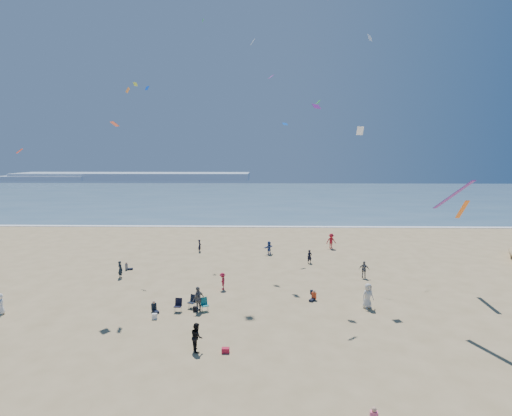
{
  "coord_description": "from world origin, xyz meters",
  "views": [
    {
      "loc": [
        2.61,
        -19.28,
        11.69
      ],
      "look_at": [
        2.0,
        8.0,
        8.05
      ],
      "focal_mm": 28.0,
      "sensor_mm": 36.0,
      "label": 1
    }
  ],
  "objects": [
    {
      "name": "kites_aloft",
      "position": [
        9.8,
        12.48,
        14.65
      ],
      "size": [
        39.47,
        40.79,
        29.2
      ],
      "color": "red",
      "rests_on": "ground"
    },
    {
      "name": "white_tote",
      "position": [
        -5.28,
        7.88,
        0.2
      ],
      "size": [
        0.35,
        0.2,
        0.4
      ],
      "primitive_type": "cube",
      "color": "white",
      "rests_on": "ground"
    },
    {
      "name": "ocean",
      "position": [
        0.0,
        95.0,
        0.03
      ],
      "size": [
        220.0,
        100.0,
        0.06
      ],
      "primitive_type": "cube",
      "color": "#476B84",
      "rests_on": "ground"
    },
    {
      "name": "cooler",
      "position": [
        0.29,
        3.08,
        0.15
      ],
      "size": [
        0.45,
        0.3,
        0.3
      ],
      "primitive_type": "cube",
      "color": "#B51933",
      "rests_on": "ground"
    },
    {
      "name": "black_backpack",
      "position": [
        -2.61,
        9.32,
        0.19
      ],
      "size": [
        0.3,
        0.22,
        0.38
      ],
      "primitive_type": "cube",
      "color": "black",
      "rests_on": "ground"
    },
    {
      "name": "headland_near",
      "position": [
        -100.0,
        165.0,
        1.0
      ],
      "size": [
        40.0,
        14.0,
        2.0
      ],
      "primitive_type": "cube",
      "color": "#7A8EA8",
      "rests_on": "ground"
    },
    {
      "name": "surf_line",
      "position": [
        0.0,
        45.0,
        0.04
      ],
      "size": [
        220.0,
        1.2,
        0.08
      ],
      "primitive_type": "cube",
      "color": "white",
      "rests_on": "ground"
    },
    {
      "name": "chair_cluster",
      "position": [
        -2.92,
        9.53,
        0.5
      ],
      "size": [
        2.72,
        1.52,
        1.0
      ],
      "color": "black",
      "rests_on": "ground"
    },
    {
      "name": "ground",
      "position": [
        0.0,
        0.0,
        0.0
      ],
      "size": [
        220.0,
        220.0,
        0.0
      ],
      "primitive_type": "plane",
      "color": "tan",
      "rests_on": "ground"
    },
    {
      "name": "seated_group",
      "position": [
        0.14,
        6.24,
        0.42
      ],
      "size": [
        19.72,
        27.76,
        0.84
      ],
      "color": "white",
      "rests_on": "ground"
    },
    {
      "name": "standing_flyers",
      "position": [
        5.7,
        11.45,
        0.89
      ],
      "size": [
        37.63,
        37.66,
        1.94
      ],
      "color": "silver",
      "rests_on": "ground"
    },
    {
      "name": "headland_far",
      "position": [
        -60.0,
        170.0,
        1.6
      ],
      "size": [
        110.0,
        20.0,
        3.2
      ],
      "primitive_type": "cube",
      "color": "#7A8EA8",
      "rests_on": "ground"
    },
    {
      "name": "navy_bag",
      "position": [
        6.61,
        13.34,
        0.17
      ],
      "size": [
        0.28,
        0.18,
        0.34
      ],
      "primitive_type": "cube",
      "color": "black",
      "rests_on": "ground"
    }
  ]
}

